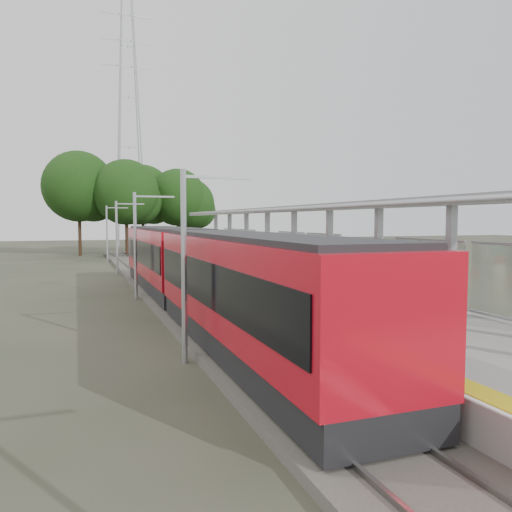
{
  "coord_description": "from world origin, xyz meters",
  "views": [
    {
      "loc": [
        -9.11,
        -6.64,
        3.99
      ],
      "look_at": [
        -1.05,
        15.62,
        2.3
      ],
      "focal_mm": 35.0,
      "sensor_mm": 36.0,
      "label": 1
    }
  ],
  "objects": [
    {
      "name": "bench_mid",
      "position": [
        2.61,
        16.6,
        1.52
      ],
      "size": [
        0.67,
        1.5,
        0.99
      ],
      "rotation": [
        0.0,
        0.0,
        0.17
      ],
      "color": "#101252",
      "rests_on": "platform"
    },
    {
      "name": "tactile_strip",
      "position": [
        -2.55,
        20.0,
        1.01
      ],
      "size": [
        0.6,
        50.0,
        0.02
      ],
      "primitive_type": "cube",
      "color": "yellow",
      "rests_on": "platform"
    },
    {
      "name": "info_pillar_near",
      "position": [
        1.39,
        6.05,
        1.79
      ],
      "size": [
        0.41,
        0.41,
        1.83
      ],
      "rotation": [
        0.0,
        0.0,
        0.2
      ],
      "color": "beige",
      "rests_on": "platform"
    },
    {
      "name": "canopy",
      "position": [
        1.61,
        16.19,
        4.2
      ],
      "size": [
        3.27,
        38.0,
        3.66
      ],
      "color": "#9EA0A5",
      "rests_on": "platform"
    },
    {
      "name": "end_fence",
      "position": [
        0.0,
        44.95,
        1.6
      ],
      "size": [
        6.0,
        0.1,
        1.2
      ],
      "primitive_type": "cube",
      "color": "#9EA0A5",
      "rests_on": "platform"
    },
    {
      "name": "catenary_masts",
      "position": [
        -6.22,
        19.0,
        2.91
      ],
      "size": [
        2.08,
        48.16,
        5.4
      ],
      "color": "#9EA0A5",
      "rests_on": "ground"
    },
    {
      "name": "bench_far",
      "position": [
        2.6,
        26.72,
        1.59
      ],
      "size": [
        0.89,
        1.7,
        1.11
      ],
      "rotation": [
        0.0,
        0.0,
        -0.25
      ],
      "color": "#101252",
      "rests_on": "platform"
    },
    {
      "name": "pylon",
      "position": [
        -1.0,
        73.0,
        19.0
      ],
      "size": [
        8.0,
        4.0,
        38.0
      ],
      "primitive_type": null,
      "color": "#9EA0A5",
      "rests_on": "ground"
    },
    {
      "name": "train",
      "position": [
        -4.5,
        13.47,
        2.05
      ],
      "size": [
        2.74,
        27.6,
        3.62
      ],
      "color": "black",
      "rests_on": "ground"
    },
    {
      "name": "bench_near",
      "position": [
        2.6,
        7.22,
        1.59
      ],
      "size": [
        0.81,
        1.7,
        1.12
      ],
      "rotation": [
        0.0,
        0.0,
        0.19
      ],
      "color": "#101252",
      "rests_on": "platform"
    },
    {
      "name": "litter_bin",
      "position": [
        2.1,
        18.74,
        1.46
      ],
      "size": [
        0.54,
        0.54,
        0.92
      ],
      "primitive_type": "cylinder",
      "rotation": [
        0.0,
        0.0,
        0.23
      ],
      "color": "#9EA0A5",
      "rests_on": "platform"
    },
    {
      "name": "info_pillar_far",
      "position": [
        1.86,
        15.45,
        1.83
      ],
      "size": [
        0.43,
        0.43,
        1.92
      ],
      "rotation": [
        0.0,
        0.0,
        -0.38
      ],
      "color": "beige",
      "rests_on": "platform"
    },
    {
      "name": "tree_cluster",
      "position": [
        -2.52,
        52.76,
        7.07
      ],
      "size": [
        19.62,
        12.21,
        11.7
      ],
      "color": "#382316",
      "rests_on": "ground"
    },
    {
      "name": "trackbed",
      "position": [
        -4.5,
        20.0,
        0.12
      ],
      "size": [
        3.0,
        70.0,
        0.24
      ],
      "primitive_type": "cube",
      "color": "#59544C",
      "rests_on": "ground"
    },
    {
      "name": "platform",
      "position": [
        0.0,
        20.0,
        0.5
      ],
      "size": [
        6.0,
        50.0,
        1.0
      ],
      "primitive_type": "cube",
      "color": "gray",
      "rests_on": "ground"
    }
  ]
}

